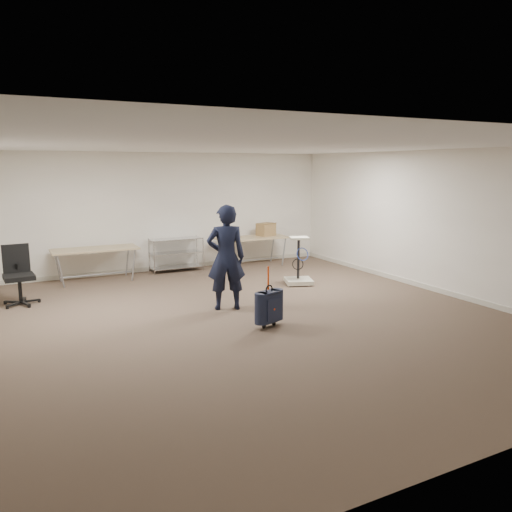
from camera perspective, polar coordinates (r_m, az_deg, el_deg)
ground at (r=8.34m, az=0.00°, el=-7.07°), size 9.00×9.00×0.00m
room_shell at (r=9.53m, az=-3.78°, el=-4.56°), size 8.00×9.00×9.00m
folding_table_left at (r=11.32m, az=-17.92°, el=0.58°), size 1.80×0.75×0.73m
folding_table_right at (r=12.48m, az=-0.45°, el=1.93°), size 1.80×0.75×0.73m
wire_shelf at (r=12.04m, az=-9.10°, el=0.35°), size 1.22×0.47×0.80m
person at (r=8.65m, az=-3.44°, el=-0.18°), size 0.77×0.61×1.84m
suitcase at (r=7.79m, az=1.49°, el=-5.81°), size 0.40×0.30×0.97m
office_chair at (r=10.03m, az=-25.41°, el=-3.17°), size 0.65×0.65×1.08m
equipment_cart at (r=10.65m, az=4.91°, el=-1.81°), size 0.71×0.71×1.01m
cardboard_box at (r=12.74m, az=1.14°, el=3.06°), size 0.50×0.43×0.32m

